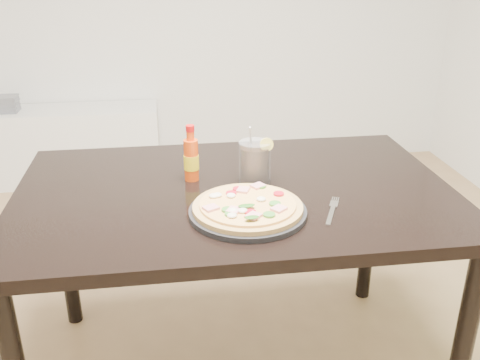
{
  "coord_description": "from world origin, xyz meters",
  "views": [
    {
      "loc": [
        -0.04,
        -1.46,
        1.46
      ],
      "look_at": [
        0.17,
        -0.02,
        0.83
      ],
      "focal_mm": 40.0,
      "sensor_mm": 36.0,
      "label": 1
    }
  ],
  "objects": [
    {
      "name": "cola_cup",
      "position": [
        0.24,
        0.15,
        0.82
      ],
      "size": [
        0.11,
        0.11,
        0.2
      ],
      "rotation": [
        0.0,
        0.0,
        0.42
      ],
      "color": "black",
      "rests_on": "dining_table"
    },
    {
      "name": "hot_sauce_bottle",
      "position": [
        0.04,
        0.19,
        0.82
      ],
      "size": [
        0.06,
        0.06,
        0.19
      ],
      "rotation": [
        0.0,
        0.0,
        -0.3
      ],
      "color": "#E0450D",
      "rests_on": "dining_table"
    },
    {
      "name": "media_console",
      "position": [
        -0.8,
        2.07,
        0.25
      ],
      "size": [
        1.4,
        0.34,
        0.5
      ],
      "primitive_type": "cube",
      "color": "white",
      "rests_on": "ground"
    },
    {
      "name": "cd_stack",
      "position": [
        -1.05,
        2.05,
        0.55
      ],
      "size": [
        0.14,
        0.12,
        0.1
      ],
      "color": "slate",
      "rests_on": "media_console"
    },
    {
      "name": "dining_table",
      "position": [
        0.17,
        0.1,
        0.67
      ],
      "size": [
        1.4,
        0.9,
        0.75
      ],
      "color": "black",
      "rests_on": "ground"
    },
    {
      "name": "plate",
      "position": [
        0.18,
        -0.09,
        0.76
      ],
      "size": [
        0.34,
        0.34,
        0.02
      ],
      "primitive_type": "cylinder",
      "color": "black",
      "rests_on": "dining_table"
    },
    {
      "name": "fork",
      "position": [
        0.43,
        -0.1,
        0.75
      ],
      "size": [
        0.09,
        0.18,
        0.0
      ],
      "rotation": [
        0.0,
        0.0,
        -0.42
      ],
      "color": "silver",
      "rests_on": "dining_table"
    },
    {
      "name": "pizza",
      "position": [
        0.18,
        -0.09,
        0.78
      ],
      "size": [
        0.32,
        0.32,
        0.03
      ],
      "color": "tan",
      "rests_on": "plate"
    }
  ]
}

